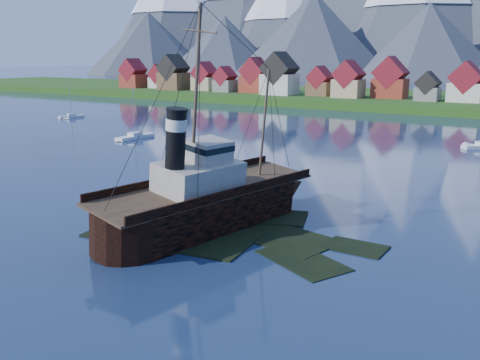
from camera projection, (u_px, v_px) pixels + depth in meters
The scene contains 8 objects.
ground at pixel (206, 235), 57.69m from camera, with size 1400.00×1400.00×0.00m, color #1B2C4D.
shoal at pixel (231, 236), 58.60m from camera, with size 31.71×21.24×1.14m.
shore_bank at pixel (478, 107), 197.10m from camera, with size 600.00×80.00×3.20m, color #1C4213.
seawall at pixel (457, 117), 165.93m from camera, with size 600.00×2.50×2.00m, color #3F3D38.
town at pixel (376, 82), 197.78m from camera, with size 250.96×16.69×17.30m.
tugboat_wreck at pixel (214, 198), 60.68m from camera, with size 7.42×31.96×25.33m.
sailboat_a at pixel (135, 137), 123.48m from camera, with size 3.04×10.33×12.48m.
sailboat_b at pixel (71, 117), 164.03m from camera, with size 4.44×7.79×11.03m.
Camera 1 is at (32.57, -44.19, 19.06)m, focal length 40.00 mm.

